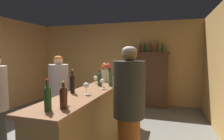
{
  "coord_description": "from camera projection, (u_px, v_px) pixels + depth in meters",
  "views": [
    {
      "loc": [
        1.72,
        -2.64,
        1.6
      ],
      "look_at": [
        0.79,
        0.34,
        1.33
      ],
      "focal_mm": 29.5,
      "sensor_mm": 36.0,
      "label": 1
    }
  ],
  "objects": [
    {
      "name": "wall_back",
      "position": [
        116.0,
        63.0,
        6.17
      ],
      "size": [
        5.44,
        0.12,
        2.61
      ],
      "primitive_type": "cube",
      "color": "tan",
      "rests_on": "ground"
    },
    {
      "name": "bar_counter",
      "position": [
        98.0,
        118.0,
        3.06
      ],
      "size": [
        0.54,
        3.05,
        1.06
      ],
      "color": "olive",
      "rests_on": "ground"
    },
    {
      "name": "display_cabinet",
      "position": [
        151.0,
        78.0,
        5.57
      ],
      "size": [
        1.08,
        0.41,
        1.65
      ],
      "color": "#462B1B",
      "rests_on": "ground"
    },
    {
      "name": "wine_bottle_riesling",
      "position": [
        100.0,
        78.0,
        3.14
      ],
      "size": [
        0.07,
        0.07,
        0.29
      ],
      "color": "#22452A",
      "rests_on": "bar_counter"
    },
    {
      "name": "wine_bottle_rose",
      "position": [
        63.0,
        96.0,
        1.83
      ],
      "size": [
        0.08,
        0.08,
        0.27
      ],
      "color": "#4C291B",
      "rests_on": "bar_counter"
    },
    {
      "name": "wine_bottle_merlot",
      "position": [
        72.0,
        83.0,
        2.55
      ],
      "size": [
        0.06,
        0.06,
        0.33
      ],
      "color": "black",
      "rests_on": "bar_counter"
    },
    {
      "name": "wine_bottle_malbec",
      "position": [
        110.0,
        72.0,
        4.06
      ],
      "size": [
        0.07,
        0.07,
        0.33
      ],
      "color": "black",
      "rests_on": "bar_counter"
    },
    {
      "name": "wine_bottle_chardonnay",
      "position": [
        111.0,
        79.0,
        3.11
      ],
      "size": [
        0.07,
        0.07,
        0.3
      ],
      "color": "#2F4B34",
      "rests_on": "bar_counter"
    },
    {
      "name": "wine_bottle_syrah",
      "position": [
        48.0,
        97.0,
        1.76
      ],
      "size": [
        0.07,
        0.07,
        0.31
      ],
      "color": "#284E26",
      "rests_on": "bar_counter"
    },
    {
      "name": "wine_glass_front",
      "position": [
        95.0,
        78.0,
        3.41
      ],
      "size": [
        0.07,
        0.07,
        0.14
      ],
      "color": "white",
      "rests_on": "bar_counter"
    },
    {
      "name": "wine_glass_mid",
      "position": [
        102.0,
        82.0,
        2.87
      ],
      "size": [
        0.07,
        0.07,
        0.15
      ],
      "color": "white",
      "rests_on": "bar_counter"
    },
    {
      "name": "wine_glass_rear",
      "position": [
        65.0,
        95.0,
        1.97
      ],
      "size": [
        0.06,
        0.06,
        0.16
      ],
      "color": "white",
      "rests_on": "bar_counter"
    },
    {
      "name": "wine_glass_spare",
      "position": [
        86.0,
        86.0,
        2.47
      ],
      "size": [
        0.08,
        0.08,
        0.16
      ],
      "color": "white",
      "rests_on": "bar_counter"
    },
    {
      "name": "flower_arrangement",
      "position": [
        105.0,
        73.0,
        3.6
      ],
      "size": [
        0.18,
        0.15,
        0.37
      ],
      "color": "tan",
      "rests_on": "bar_counter"
    },
    {
      "name": "cheese_plate",
      "position": [
        114.0,
        77.0,
        4.3
      ],
      "size": [
        0.18,
        0.18,
        0.01
      ],
      "primitive_type": "cylinder",
      "color": "white",
      "rests_on": "bar_counter"
    },
    {
      "name": "display_bottle_left",
      "position": [
        140.0,
        48.0,
        5.59
      ],
      "size": [
        0.07,
        0.07,
        0.3
      ],
      "color": "#462B19",
      "rests_on": "display_cabinet"
    },
    {
      "name": "display_bottle_midleft",
      "position": [
        145.0,
        48.0,
        5.54
      ],
      "size": [
        0.08,
        0.08,
        0.29
      ],
      "color": "#123E22",
      "rests_on": "display_cabinet"
    },
    {
      "name": "display_bottle_center",
      "position": [
        151.0,
        48.0,
        5.49
      ],
      "size": [
        0.08,
        0.08,
        0.32
      ],
      "color": "#4E3119",
      "rests_on": "display_cabinet"
    },
    {
      "name": "display_bottle_midright",
      "position": [
        158.0,
        47.0,
        5.44
      ],
      "size": [
        0.06,
        0.06,
        0.33
      ],
      "color": "#463019",
      "rests_on": "display_cabinet"
    },
    {
      "name": "display_bottle_right",
      "position": [
        163.0,
        47.0,
        5.39
      ],
      "size": [
        0.07,
        0.07,
        0.31
      ],
      "color": "#264D2C",
      "rests_on": "display_cabinet"
    },
    {
      "name": "patron_in_grey",
      "position": [
        59.0,
        93.0,
        3.55
      ],
      "size": [
        0.37,
        0.37,
        1.57
      ],
      "rotation": [
        0.0,
        0.0,
        -0.57
      ],
      "color": "navy",
      "rests_on": "ground"
    },
    {
      "name": "bartender",
      "position": [
        129.0,
        111.0,
        2.21
      ],
      "size": [
        0.38,
        0.38,
        1.69
      ],
      "rotation": [
        0.0,
        0.0,
        2.88
      ],
      "color": "brown",
      "rests_on": "ground"
    }
  ]
}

